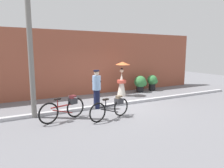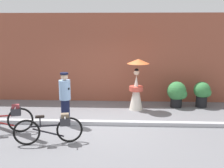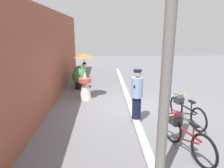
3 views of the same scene
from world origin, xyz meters
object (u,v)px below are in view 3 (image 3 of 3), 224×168
Objects in this scene: bicycle_far_side at (184,134)px; person_with_parasol at (85,77)px; potted_plant_small at (80,77)px; utility_pole at (168,48)px; bicycle_near_officer at (185,109)px; potted_plant_by_door at (81,73)px; person_officer at (137,95)px.

person_with_parasol is (3.74, 2.52, 0.48)m from bicycle_far_side.
person_with_parasol is 1.59m from potted_plant_small.
utility_pole is (-0.91, 0.79, 1.97)m from bicycle_far_side.
potted_plant_by_door reaches higher than bicycle_near_officer.
potted_plant_by_door is 0.99× the size of potted_plant_small.
person_officer reaches higher than bicycle_far_side.
person_officer is (0.04, 1.44, 0.43)m from bicycle_near_officer.
person_officer reaches higher than bicycle_near_officer.
bicycle_near_officer is at bearing -125.47° from person_with_parasol.
potted_plant_small is at bearing 14.36° from person_with_parasol.
person_with_parasol is at bearing 37.72° from person_officer.
person_with_parasol is 1.90× the size of potted_plant_small.
utility_pole is (-7.07, -2.18, 1.86)m from potted_plant_by_door.
bicycle_far_side is at bearing -146.02° from person_with_parasol.
utility_pole reaches higher than bicycle_far_side.
utility_pole is at bearing 149.88° from bicycle_near_officer.
utility_pole reaches higher than person_officer.
person_officer is (1.55, 0.82, 0.42)m from bicycle_far_side.
person_with_parasol reaches higher than potted_plant_small.
potted_plant_small is at bearing 29.00° from bicycle_far_side.
bicycle_near_officer is 1.01× the size of bicycle_far_side.
potted_plant_small reaches higher than bicycle_near_officer.
bicycle_far_side is 4.54m from person_with_parasol.
potted_plant_by_door reaches higher than bicycle_far_side.
potted_plant_small reaches higher than potted_plant_by_door.
person_with_parasol is at bearing -169.61° from potted_plant_by_door.
utility_pole is at bearing 139.01° from bicycle_far_side.
bicycle_near_officer is at bearing -136.69° from potted_plant_small.
potted_plant_small is at bearing 19.00° from utility_pole.
bicycle_near_officer is at bearing -142.46° from potted_plant_by_door.
utility_pole reaches higher than bicycle_near_officer.
bicycle_near_officer is 3.43m from utility_pole.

